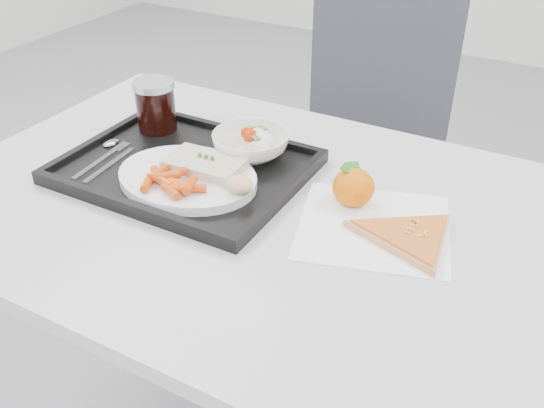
# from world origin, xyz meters

# --- Properties ---
(table) EXTENTS (1.20, 0.80, 0.75)m
(table) POSITION_xyz_m (0.00, 0.30, 0.68)
(table) COLOR #BDBDC0
(table) RESTS_ON ground
(chair) EXTENTS (0.55, 0.56, 0.93)m
(chair) POSITION_xyz_m (-0.07, 1.04, 0.54)
(chair) COLOR #393941
(chair) RESTS_ON ground
(tray) EXTENTS (0.45, 0.35, 0.03)m
(tray) POSITION_xyz_m (-0.18, 0.32, 0.76)
(tray) COLOR black
(tray) RESTS_ON table
(dinner_plate) EXTENTS (0.27, 0.27, 0.02)m
(dinner_plate) POSITION_xyz_m (-0.14, 0.28, 0.77)
(dinner_plate) COLOR white
(dinner_plate) RESTS_ON tray
(fish_fillet) EXTENTS (0.15, 0.09, 0.03)m
(fish_fillet) POSITION_xyz_m (-0.12, 0.31, 0.79)
(fish_fillet) COLOR beige
(fish_fillet) RESTS_ON dinner_plate
(bread_roll) EXTENTS (0.05, 0.05, 0.03)m
(bread_roll) POSITION_xyz_m (-0.02, 0.27, 0.80)
(bread_roll) COLOR tan
(bread_roll) RESTS_ON dinner_plate
(salad_bowl) EXTENTS (0.15, 0.15, 0.05)m
(salad_bowl) POSITION_xyz_m (-0.09, 0.42, 0.79)
(salad_bowl) COLOR white
(salad_bowl) RESTS_ON tray
(cola_glass) EXTENTS (0.09, 0.09, 0.11)m
(cola_glass) POSITION_xyz_m (-0.33, 0.43, 0.82)
(cola_glass) COLOR black
(cola_glass) RESTS_ON tray
(cutlery) EXTENTS (0.09, 0.17, 0.01)m
(cutlery) POSITION_xyz_m (-0.34, 0.28, 0.77)
(cutlery) COLOR silver
(cutlery) RESTS_ON tray
(napkin) EXTENTS (0.31, 0.30, 0.00)m
(napkin) POSITION_xyz_m (0.21, 0.33, 0.75)
(napkin) COLOR white
(napkin) RESTS_ON table
(tangerine) EXTENTS (0.09, 0.09, 0.07)m
(tangerine) POSITION_xyz_m (0.15, 0.38, 0.79)
(tangerine) COLOR #FF630F
(tangerine) RESTS_ON napkin
(pizza_slice) EXTENTS (0.25, 0.25, 0.02)m
(pizza_slice) POSITION_xyz_m (0.27, 0.32, 0.76)
(pizza_slice) COLOR tan
(pizza_slice) RESTS_ON napkin
(carrot_pile) EXTENTS (0.13, 0.09, 0.02)m
(carrot_pile) POSITION_xyz_m (-0.13, 0.22, 0.79)
(carrot_pile) COLOR #CC420D
(carrot_pile) RESTS_ON dinner_plate
(salad_contents) EXTENTS (0.09, 0.09, 0.03)m
(salad_contents) POSITION_xyz_m (-0.08, 0.44, 0.80)
(salad_contents) COLOR #B02703
(salad_contents) RESTS_ON salad_bowl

